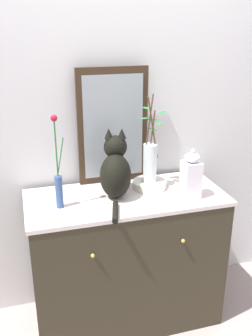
{
  "coord_description": "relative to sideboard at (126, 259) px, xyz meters",
  "views": [
    {
      "loc": [
        -0.57,
        -1.98,
        1.89
      ],
      "look_at": [
        0.0,
        0.0,
        1.09
      ],
      "focal_mm": 40.26,
      "sensor_mm": 36.0,
      "label": 1
    }
  ],
  "objects": [
    {
      "name": "sideboard",
      "position": [
        0.0,
        0.0,
        0.0
      ],
      "size": [
        1.2,
        0.55,
        0.91
      ],
      "color": "#302A1D",
      "rests_on": "ground_plane"
    },
    {
      "name": "jar_lidded_porcelain",
      "position": [
        0.36,
        -0.12,
        0.59
      ],
      "size": [
        0.1,
        0.1,
        0.3
      ],
      "color": "white",
      "rests_on": "sideboard"
    },
    {
      "name": "vase_glass_clear",
      "position": [
        0.18,
        0.07,
        0.64
      ],
      "size": [
        0.12,
        0.21,
        0.54
      ],
      "color": "silver",
      "rests_on": "bowl_porcelain"
    },
    {
      "name": "ground_plane",
      "position": [
        0.0,
        0.0,
        -0.46
      ],
      "size": [
        6.0,
        6.0,
        0.0
      ],
      "primitive_type": "plane",
      "color": "gray"
    },
    {
      "name": "bowl_porcelain",
      "position": [
        0.17,
        0.07,
        0.48
      ],
      "size": [
        0.21,
        0.21,
        0.05
      ],
      "primitive_type": "cylinder",
      "color": "silver",
      "rests_on": "sideboard"
    },
    {
      "name": "wall_back",
      "position": [
        0.0,
        0.34,
        0.84
      ],
      "size": [
        4.4,
        0.08,
        2.6
      ],
      "primitive_type": "cube",
      "color": "silver",
      "rests_on": "ground_plane"
    },
    {
      "name": "mirror_leaning",
      "position": [
        -0.01,
        0.24,
        0.82
      ],
      "size": [
        0.45,
        0.03,
        0.74
      ],
      "color": "#332317",
      "rests_on": "sideboard"
    },
    {
      "name": "cat_sitting",
      "position": [
        -0.06,
        0.02,
        0.62
      ],
      "size": [
        0.24,
        0.47,
        0.41
      ],
      "color": "black",
      "rests_on": "sideboard"
    },
    {
      "name": "vase_slim_green",
      "position": [
        -0.4,
        -0.04,
        0.61
      ],
      "size": [
        0.07,
        0.04,
        0.53
      ],
      "color": "#314D84",
      "rests_on": "sideboard"
    }
  ]
}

